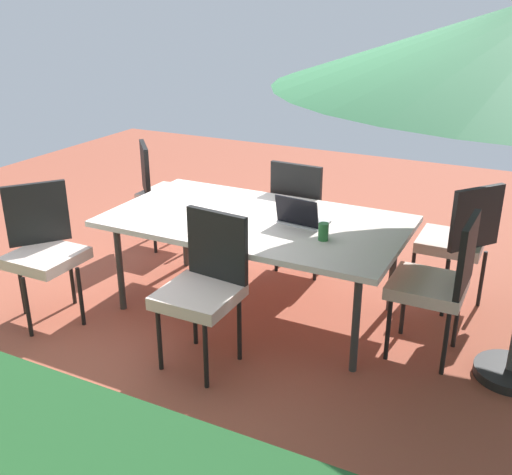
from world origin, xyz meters
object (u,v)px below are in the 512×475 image
(laptop, at_px, (301,218))
(cup, at_px, (323,232))
(chair_north, at_px, (204,283))
(chair_northeast, at_px, (43,247))
(dining_table, at_px, (256,224))
(chair_southwest, at_px, (458,237))
(chair_southeast, at_px, (163,189))
(chair_west, at_px, (439,280))
(chair_south, at_px, (303,210))

(laptop, relative_size, cup, 2.97)
(chair_north, distance_m, cup, 0.84)
(chair_northeast, bearing_deg, dining_table, -22.34)
(chair_northeast, bearing_deg, chair_north, -51.98)
(chair_north, distance_m, laptop, 0.87)
(chair_southwest, height_order, laptop, chair_southwest)
(chair_southeast, relative_size, cup, 8.46)
(dining_table, xyz_separation_m, cup, (-0.57, 0.17, 0.10))
(chair_northeast, distance_m, laptop, 1.84)
(chair_west, xyz_separation_m, chair_northeast, (2.62, 0.71, 0.00))
(chair_northeast, bearing_deg, cup, -34.94)
(chair_northeast, distance_m, cup, 1.99)
(chair_southeast, relative_size, chair_west, 1.00)
(chair_north, bearing_deg, chair_south, 94.83)
(chair_west, height_order, chair_north, same)
(chair_northeast, relative_size, cup, 8.46)
(chair_northeast, height_order, laptop, chair_northeast)
(chair_northeast, bearing_deg, chair_west, -37.13)
(chair_west, xyz_separation_m, laptop, (0.97, -0.08, 0.23))
(chair_southwest, xyz_separation_m, chair_northeast, (2.61, 1.50, 0.00))
(dining_table, distance_m, chair_southeast, 1.56)
(chair_southeast, relative_size, laptop, 2.85)
(chair_southeast, height_order, chair_southwest, same)
(chair_west, relative_size, chair_south, 1.00)
(chair_south, bearing_deg, chair_northeast, 51.43)
(chair_north, bearing_deg, chair_northeast, -174.01)
(cup, bearing_deg, chair_south, -60.93)
(chair_northeast, height_order, chair_south, same)
(chair_southeast, xyz_separation_m, chair_west, (-2.66, 0.81, 0.00))
(chair_southeast, bearing_deg, cup, -157.71)
(chair_southeast, distance_m, chair_northeast, 1.52)
(chair_west, distance_m, laptop, 1.00)
(chair_southwest, bearing_deg, chair_west, 38.26)
(chair_southeast, distance_m, chair_north, 2.04)
(laptop, bearing_deg, chair_north, 73.74)
(dining_table, relative_size, laptop, 6.15)
(chair_southwest, bearing_deg, chair_south, -55.03)
(chair_north, relative_size, laptop, 2.85)
(laptop, bearing_deg, chair_west, -178.53)
(chair_west, bearing_deg, dining_table, -90.34)
(chair_north, distance_m, chair_south, 1.55)
(chair_west, bearing_deg, laptop, -92.91)
(chair_southeast, distance_m, laptop, 1.85)
(dining_table, distance_m, chair_southwest, 1.50)
(chair_southeast, distance_m, cup, 2.15)
(chair_west, bearing_deg, chair_south, -121.93)
(dining_table, height_order, chair_southeast, chair_southeast)
(laptop, distance_m, cup, 0.31)
(cup, bearing_deg, chair_southeast, -25.87)
(dining_table, bearing_deg, chair_south, -92.60)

